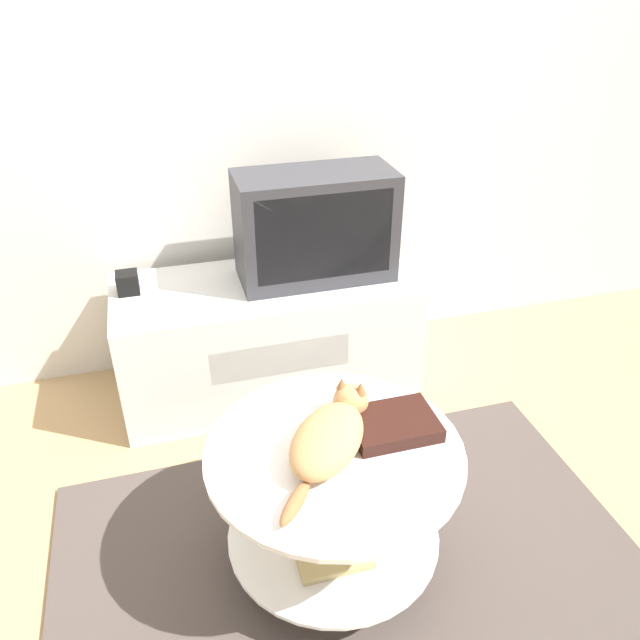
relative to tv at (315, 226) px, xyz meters
The scene contains 9 objects.
ground_plane 1.26m from the tv, 99.81° to the right, with size 12.00×12.00×0.00m, color tan.
wall_back 0.66m from the tv, 116.17° to the left, with size 8.00×0.05×2.60m.
rug 1.25m from the tv, 99.81° to the right, with size 1.90×1.09×0.02m.
tv_stand 0.54m from the tv, behind, with size 1.27×0.54×0.53m.
tv is the anchor object (origin of this frame).
speaker 0.80m from the tv, behind, with size 0.09×0.09×0.09m.
coffee_table 1.13m from the tv, 102.44° to the right, with size 0.76×0.76×0.48m.
dvd_box 1.01m from the tv, 91.81° to the right, with size 0.26×0.19×0.04m.
cat 1.06m from the tv, 103.06° to the right, with size 0.38×0.45×0.13m.
Camera 1 is at (-0.46, -1.32, 1.75)m, focal length 35.00 mm.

